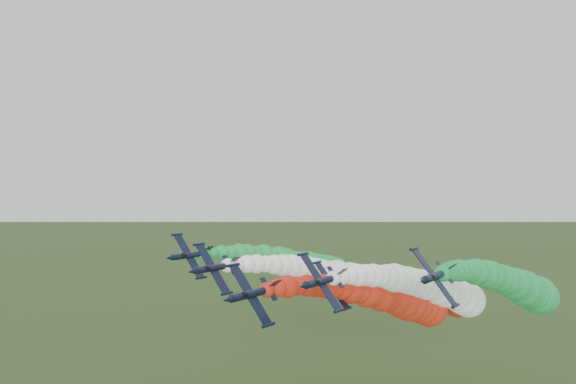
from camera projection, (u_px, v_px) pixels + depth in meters
name	position (u px, v px, depth m)	size (l,w,h in m)	color
jet_lead	(395.00, 299.00, 108.05)	(12.28, 65.49, 18.69)	black
jet_inner_left	(350.00, 280.00, 122.62)	(12.11, 65.33, 18.53)	black
jet_inner_right	(436.00, 290.00, 111.27)	(12.22, 65.44, 18.63)	black
jet_outer_left	(321.00, 270.00, 134.14)	(12.53, 65.75, 18.94)	black
jet_outer_right	(518.00, 287.00, 110.69)	(12.08, 65.30, 18.50)	black
jet_trail	(432.00, 292.00, 129.97)	(12.80, 66.01, 19.21)	black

